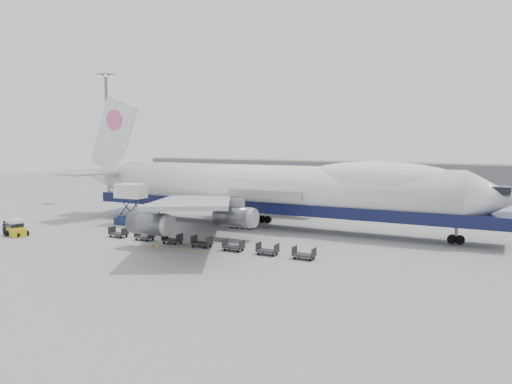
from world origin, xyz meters
The scene contains 16 objects.
ground centered at (0.00, 0.00, 0.00)m, with size 260.00×260.00×0.00m, color gray.
apron_line centered at (0.00, -6.00, 0.01)m, with size 60.00×0.15×0.01m, color gold.
hangar centered at (-10.00, 70.00, 3.50)m, with size 110.00×8.00×7.00m, color slate.
floodlight_mast centered at (-42.00, 24.00, 14.27)m, with size 2.40×2.40×25.43m.
airliner centered at (0.64, 12.00, 5.62)m, with size 67.00×55.30×19.98m.
catering_truck centered at (-18.89, 4.52, 3.43)m, with size 4.87×3.55×6.03m.
baggage_tug centered at (-26.22, -9.17, 0.96)m, with size 3.30×2.44×2.16m.
ground_worker centered at (-28.10, -9.41, 0.96)m, with size 0.70×0.46×1.91m, color black.
traffic_cone centered at (-6.17, -6.17, 0.25)m, with size 0.35×0.35×0.52m.
dolly_0 centered at (-13.81, -3.68, 0.53)m, with size 2.30×1.35×1.30m.
dolly_1 centered at (-9.55, -3.68, 0.53)m, with size 2.30×1.35×1.30m.
dolly_2 centered at (-5.29, -3.68, 0.53)m, with size 2.30×1.35×1.30m.
dolly_3 centered at (-1.02, -3.68, 0.53)m, with size 2.30×1.35×1.30m.
dolly_4 centered at (3.24, -3.68, 0.53)m, with size 2.30×1.35×1.30m.
dolly_5 centered at (7.50, -3.68, 0.53)m, with size 2.30×1.35×1.30m.
dolly_6 centered at (11.76, -3.68, 0.53)m, with size 2.30×1.35×1.30m.
Camera 1 is at (30.95, -51.32, 12.46)m, focal length 35.00 mm.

